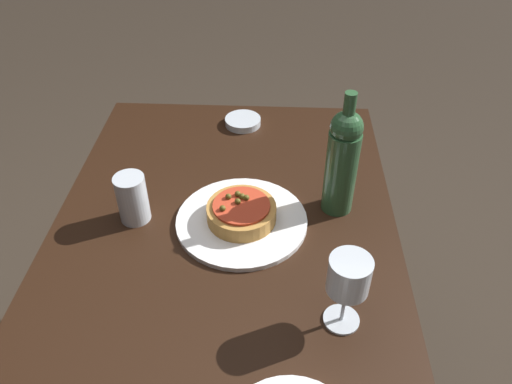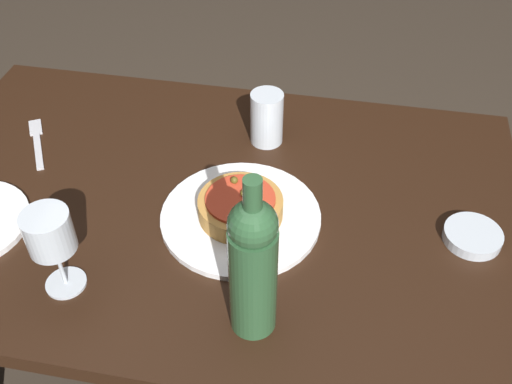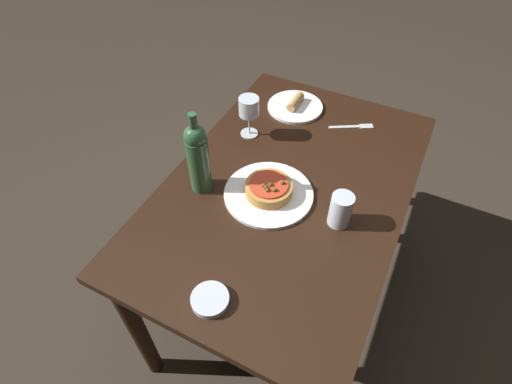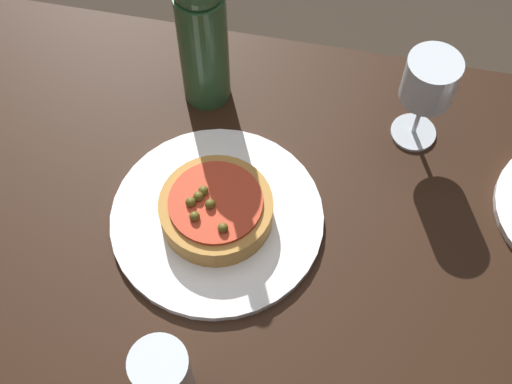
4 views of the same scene
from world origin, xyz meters
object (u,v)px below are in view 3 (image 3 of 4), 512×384
dining_table (287,205)px  fork (354,127)px  dinner_plate (268,194)px  pizza (269,188)px  water_cup (341,210)px  side_plate (295,106)px  wine_glass (249,108)px  side_bowl (210,300)px  wine_bottle (198,157)px

dining_table → fork: 0.43m
dinner_plate → pizza: size_ratio=1.91×
fork → water_cup: bearing=-108.4°
pizza → side_plate: pizza is taller
wine_glass → side_plate: size_ratio=0.71×
dinner_plate → side_plate: side_plate is taller
water_cup → fork: bearing=11.3°
wine_glass → fork: wine_glass is taller
dining_table → side_plate: size_ratio=5.27×
wine_glass → side_bowl: bearing=-161.1°
dinner_plate → side_plate: bearing=12.8°
pizza → fork: size_ratio=0.96×
pizza → wine_glass: 0.34m
dinner_plate → pizza: pizza is taller
water_cup → side_bowl: water_cup is taller
side_bowl → pizza: bearing=3.6°
side_plate → dinner_plate: bearing=-167.2°
pizza → fork: pizza is taller
wine_glass → wine_bottle: wine_bottle is taller
water_cup → side_bowl: size_ratio=1.12×
pizza → wine_glass: (0.26, 0.20, 0.09)m
wine_bottle → side_plate: (0.56, -0.11, -0.13)m
dinner_plate → fork: bearing=-17.1°
water_cup → fork: size_ratio=0.72×
dinner_plate → water_cup: bearing=-91.2°
water_cup → wine_glass: bearing=59.8°
dinner_plate → pizza: (-0.00, -0.00, 0.03)m
fork → side_plate: size_ratio=0.71×
wine_glass → water_cup: size_ratio=1.39×
dining_table → wine_bottle: bearing=118.9°
fork → side_plate: 0.26m
dinner_plate → fork: dinner_plate is taller
side_bowl → wine_glass: bearing=18.9°
side_bowl → fork: 0.90m
wine_glass → side_bowl: (-0.67, -0.23, -0.11)m
side_plate → wine_bottle: bearing=169.2°
wine_glass → fork: size_ratio=1.00×
wine_bottle → side_bowl: wine_bottle is taller
pizza → fork: bearing=-17.1°
dining_table → pizza: (-0.08, 0.04, 0.14)m
side_bowl → wine_bottle: bearing=34.8°
dining_table → side_bowl: bearing=178.5°
pizza → side_plate: 0.51m
dinner_plate → wine_glass: 0.35m
dining_table → water_cup: (-0.08, -0.20, 0.17)m
dining_table → wine_bottle: size_ratio=4.00×
dinner_plate → wine_bottle: 0.26m
dinner_plate → side_bowl: 0.42m
side_bowl → side_plate: side_plate is taller
wine_bottle → side_plate: 0.58m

